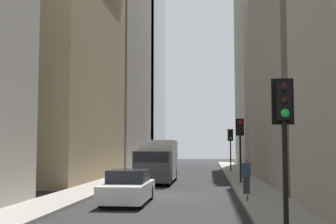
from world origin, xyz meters
name	(u,v)px	position (x,y,z in m)	size (l,w,h in m)	color
ground_plane	(168,196)	(0.00, 0.00, 0.00)	(135.00, 135.00, 0.00)	#262628
sidewalk_right	(78,193)	(0.00, 4.50, 0.07)	(90.00, 2.20, 0.14)	gray
sidewalk_left	(260,195)	(0.00, -4.50, 0.07)	(90.00, 2.20, 0.14)	gray
building_left_far	(281,39)	(29.84, -10.59, 15.08)	(15.90, 10.50, 30.13)	#B7B2A5
building_left_midfar	(333,2)	(8.42, -10.60, 12.30)	(16.83, 10.00, 24.60)	gray
building_right_midfar	(40,35)	(9.54, 10.59, 10.78)	(15.61, 10.50, 21.55)	#9E8966
building_right_far	(102,33)	(28.39, 10.60, 15.92)	(19.83, 10.50, 31.82)	gray
delivery_truck	(157,161)	(7.47, 1.40, 1.46)	(6.46, 2.25, 2.84)	silver
sedan_white	(128,188)	(-3.09, 1.40, 0.66)	(4.30, 1.78, 1.42)	silver
traffic_light_foreground	(284,121)	(-11.20, -3.79, 2.98)	(0.43, 0.52, 3.87)	black
traffic_light_midblock	(240,135)	(6.61, -4.04, 3.14)	(0.43, 0.52, 4.08)	black
traffic_light_far_junction	(230,140)	(19.37, -4.05, 3.02)	(0.43, 0.52, 3.92)	black
pedestrian	(246,174)	(-0.08, -3.83, 1.08)	(0.26, 0.44, 1.73)	#33333D
discarded_bottle	(248,198)	(-2.91, -3.63, 0.25)	(0.07, 0.07, 0.27)	#236033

